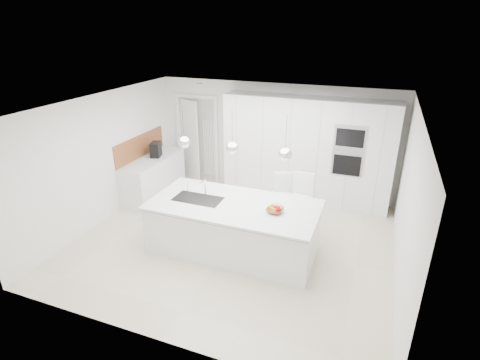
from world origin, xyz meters
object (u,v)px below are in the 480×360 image
at_px(fruit_bowl, 275,210).
at_px(bar_stool_left, 280,203).
at_px(island_base, 233,229).
at_px(espresso_machine, 156,149).
at_px(bar_stool_right, 300,207).

height_order(fruit_bowl, bar_stool_left, bar_stool_left).
height_order(island_base, espresso_machine, espresso_machine).
bearing_deg(fruit_bowl, island_base, 179.80).
bearing_deg(island_base, fruit_bowl, -0.20).
bearing_deg(bar_stool_right, bar_stool_left, 168.63).
height_order(island_base, bar_stool_right, bar_stool_right).
bearing_deg(espresso_machine, island_base, -49.73).
height_order(espresso_machine, bar_stool_left, espresso_machine).
height_order(island_base, fruit_bowl, fruit_bowl).
xyz_separation_m(fruit_bowl, espresso_machine, (-3.26, 1.65, 0.13)).
distance_m(island_base, bar_stool_right, 1.33).
relative_size(bar_stool_left, bar_stool_right, 0.93).
xyz_separation_m(bar_stool_left, bar_stool_right, (0.40, -0.09, 0.04)).
bearing_deg(island_base, bar_stool_right, 43.48).
relative_size(espresso_machine, bar_stool_right, 0.27).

